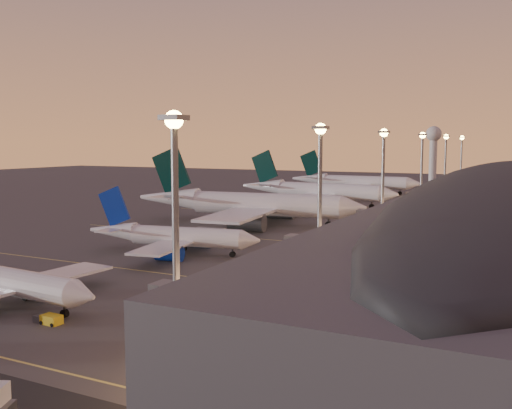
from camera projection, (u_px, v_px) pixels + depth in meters
The scene contains 11 objects.
ground at pixel (140, 263), 108.33m from camera, with size 700.00×700.00×0.00m, color #3E3C3A.
airliner_narrow_south at pixel (3, 280), 80.84m from camera, with size 36.56×32.72×13.06m.
airliner_narrow_north at pixel (172, 236), 117.84m from camera, with size 38.34×34.63×13.71m.
airliner_wide_near at pixel (247, 204), 160.67m from camera, with size 68.10×62.48×21.79m.
airliner_wide_mid at pixel (315, 191), 209.21m from camera, with size 62.85×57.52×20.10m.
airliner_wide_far at pixel (354, 182), 259.55m from camera, with size 60.71×55.14×19.46m.
light_masts at pixel (407, 163), 148.10m from camera, with size 2.20×217.20×25.90m.
radar_tower at pixel (433, 144), 332.45m from camera, with size 9.00×9.00×32.50m.
lane_markings at pixel (240, 234), 143.86m from camera, with size 90.00×180.36×0.00m.
baggage_tug_a at pixel (49, 319), 72.24m from camera, with size 4.04×1.91×1.18m.
baggage_tug_b at pixel (172, 315), 74.05m from camera, with size 3.81×3.34×1.10m.
Camera 1 is at (67.48, -85.27, 22.82)m, focal length 40.00 mm.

